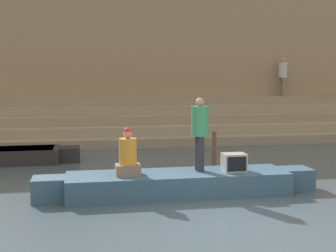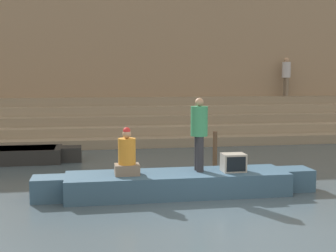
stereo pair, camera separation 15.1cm
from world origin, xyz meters
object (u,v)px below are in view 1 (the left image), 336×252
(person_rowing, at_px, (128,157))
(mooring_post, at_px, (214,150))
(tv_set, at_px, (234,162))
(person_on_steps, at_px, (283,74))
(rowboat_main, at_px, (178,183))
(person_standing, at_px, (200,129))

(person_rowing, bearing_deg, mooring_post, 53.85)
(tv_set, relative_size, mooring_post, 0.48)
(person_rowing, relative_size, person_on_steps, 0.59)
(person_rowing, bearing_deg, rowboat_main, 11.21)
(tv_set, height_order, mooring_post, mooring_post)
(mooring_post, relative_size, person_on_steps, 0.60)
(person_standing, bearing_deg, tv_set, -14.72)
(person_rowing, relative_size, mooring_post, 0.97)
(rowboat_main, height_order, mooring_post, mooring_post)
(rowboat_main, bearing_deg, mooring_post, 60.82)
(mooring_post, bearing_deg, tv_set, -97.16)
(rowboat_main, bearing_deg, tv_set, -2.58)
(person_standing, distance_m, tv_set, 1.05)
(rowboat_main, relative_size, person_standing, 3.81)
(rowboat_main, xyz_separation_m, person_standing, (0.51, 0.09, 1.16))
(person_standing, height_order, tv_set, person_standing)
(rowboat_main, height_order, person_on_steps, person_on_steps)
(person_standing, xyz_separation_m, mooring_post, (1.09, 2.57, -0.89))
(rowboat_main, distance_m, mooring_post, 3.11)
(rowboat_main, height_order, tv_set, tv_set)
(person_standing, xyz_separation_m, tv_set, (0.74, -0.18, -0.73))
(person_on_steps, bearing_deg, person_rowing, 4.89)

